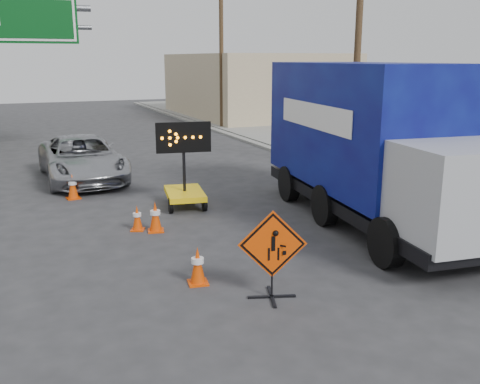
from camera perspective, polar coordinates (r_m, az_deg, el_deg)
ground at (r=9.42m, az=6.33°, el=-13.08°), size 100.00×100.00×0.00m
curb_right at (r=25.37m, az=3.84°, el=4.45°), size 0.40×60.00×0.12m
sidewalk_right at (r=26.48m, az=8.29°, el=4.78°), size 4.00×60.00×0.15m
building_right_far at (r=41.09m, az=1.55°, el=11.30°), size 10.00×14.00×4.60m
utility_pole_near at (r=21.15m, az=12.45°, el=14.83°), size 1.80×0.26×9.00m
utility_pole_far at (r=33.56m, az=-2.00°, el=14.75°), size 1.80×0.26×9.00m
construction_sign at (r=9.72m, az=3.47°, el=-6.46°), size 1.20×0.86×1.67m
arrow_board at (r=15.87m, az=-5.93°, el=0.47°), size 1.58×1.93×2.52m
pickup_truck at (r=20.07m, az=-16.51°, el=3.45°), size 2.75×5.74×1.58m
box_truck at (r=14.44m, az=13.71°, el=4.12°), size 3.67×9.06×4.17m
cone_a at (r=10.51m, az=-4.54°, el=-7.80°), size 0.44×0.44×0.76m
cone_b at (r=13.73m, az=-9.02°, el=-2.59°), size 0.48×0.48×0.78m
cone_c at (r=13.91m, az=-10.91°, el=-2.73°), size 0.44×0.44×0.65m
cone_d at (r=17.51m, az=-17.42°, el=0.60°), size 0.45×0.45×0.80m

